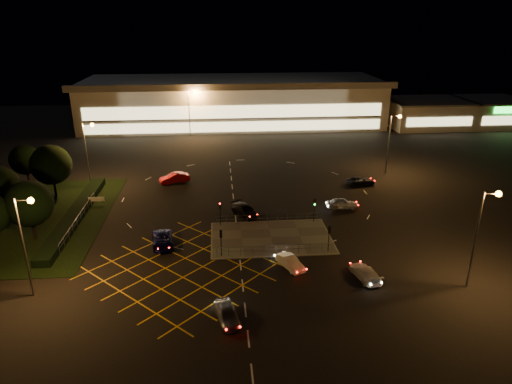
{
  "coord_description": "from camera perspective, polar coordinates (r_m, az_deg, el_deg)",
  "views": [
    {
      "loc": [
        -4.01,
        -50.68,
        24.94
      ],
      "look_at": [
        1.07,
        8.29,
        2.0
      ],
      "focal_mm": 32.0,
      "sensor_mm": 36.0,
      "label": 1
    }
  ],
  "objects": [
    {
      "name": "streetlight_nw",
      "position": [
        73.73,
        -20.22,
        5.44
      ],
      "size": [
        1.78,
        0.56,
        10.03
      ],
      "color": "slate",
      "rests_on": "ground"
    },
    {
      "name": "supermarket",
      "position": [
        114.4,
        -2.9,
        11.28
      ],
      "size": [
        72.0,
        26.5,
        10.5
      ],
      "color": "beige",
      "rests_on": "ground"
    },
    {
      "name": "streetlight_ne",
      "position": [
        78.37,
        16.63,
        6.74
      ],
      "size": [
        1.78,
        0.56,
        10.03
      ],
      "color": "slate",
      "rests_on": "ground"
    },
    {
      "name": "streetlight_se",
      "position": [
        47.75,
        26.43,
        -3.81
      ],
      "size": [
        1.78,
        0.56,
        10.03
      ],
      "color": "slate",
      "rests_on": "ground"
    },
    {
      "name": "ground",
      "position": [
        56.62,
        -0.36,
        -4.95
      ],
      "size": [
        180.0,
        180.0,
        0.0
      ],
      "primitive_type": "plane",
      "color": "black",
      "rests_on": "ground"
    },
    {
      "name": "car_approach_white",
      "position": [
        48.13,
        13.51,
        -9.79
      ],
      "size": [
        2.67,
        4.7,
        1.28
      ],
      "primitive_type": "imported",
      "rotation": [
        0.0,
        0.0,
        3.35
      ],
      "color": "#BCBCBC",
      "rests_on": "ground"
    },
    {
      "name": "streetlight_far_right",
      "position": [
        107.98,
        14.01,
        10.77
      ],
      "size": [
        1.78,
        0.56,
        10.03
      ],
      "color": "slate",
      "rests_on": "ground"
    },
    {
      "name": "car_east_grey",
      "position": [
        73.6,
        12.95,
        1.35
      ],
      "size": [
        4.91,
        2.95,
        1.28
      ],
      "primitive_type": "imported",
      "rotation": [
        0.0,
        0.0,
        1.76
      ],
      "color": "black",
      "rests_on": "ground"
    },
    {
      "name": "retail_unit_b",
      "position": [
        125.61,
        27.24,
        8.92
      ],
      "size": [
        14.8,
        14.8,
        6.35
      ],
      "color": "beige",
      "rests_on": "ground"
    },
    {
      "name": "hedge",
      "position": [
        64.58,
        -21.63,
        -2.63
      ],
      "size": [
        2.0,
        26.0,
        1.0
      ],
      "primitive_type": "cube",
      "color": "black",
      "rests_on": "ground"
    },
    {
      "name": "grass_verge",
      "position": [
        66.39,
        -25.71,
        -3.07
      ],
      "size": [
        18.0,
        30.0,
        0.08
      ],
      "primitive_type": "cube",
      "color": "black",
      "rests_on": "ground"
    },
    {
      "name": "signal_ne",
      "position": [
        58.55,
        7.31,
        -1.67
      ],
      "size": [
        0.28,
        0.3,
        3.15
      ],
      "color": "black",
      "rests_on": "pedestrian_island"
    },
    {
      "name": "tree_e",
      "position": [
        58.85,
        -26.5,
        -1.32
      ],
      "size": [
        5.4,
        5.4,
        7.35
      ],
      "color": "black",
      "rests_on": "ground"
    },
    {
      "name": "streetlight_sw",
      "position": [
        46.28,
        -26.81,
        -4.65
      ],
      "size": [
        1.78,
        0.56,
        10.03
      ],
      "color": "slate",
      "rests_on": "ground"
    },
    {
      "name": "car_left_blue",
      "position": [
        54.1,
        -11.6,
        -5.91
      ],
      "size": [
        3.04,
        5.3,
        1.39
      ],
      "primitive_type": "imported",
      "rotation": [
        0.0,
        0.0,
        0.15
      ],
      "color": "#0C0A41",
      "rests_on": "ground"
    },
    {
      "name": "car_near_silver",
      "position": [
        41.17,
        -3.63,
        -14.89
      ],
      "size": [
        2.56,
        4.51,
        1.45
      ],
      "primitive_type": "imported",
      "rotation": [
        0.0,
        0.0,
        0.21
      ],
      "color": "#A9ABB0",
      "rests_on": "ground"
    },
    {
      "name": "car_queue_white",
      "position": [
        48.78,
        4.3,
        -8.76
      ],
      "size": [
        2.85,
        4.05,
        1.27
      ],
      "primitive_type": "imported",
      "rotation": [
        0.0,
        0.0,
        0.44
      ],
      "color": "white",
      "rests_on": "ground"
    },
    {
      "name": "tree_c",
      "position": [
        71.82,
        -24.25,
        3.12
      ],
      "size": [
        5.76,
        5.76,
        7.84
      ],
      "color": "black",
      "rests_on": "ground"
    },
    {
      "name": "car_far_dkgrey",
      "position": [
        60.81,
        -1.4,
        -2.3
      ],
      "size": [
        4.15,
        5.28,
        1.43
      ],
      "primitive_type": "imported",
      "rotation": [
        0.0,
        0.0,
        0.51
      ],
      "color": "black",
      "rests_on": "ground"
    },
    {
      "name": "car_right_silver",
      "position": [
        64.03,
        10.72,
        -1.42
      ],
      "size": [
        4.37,
        1.95,
        1.46
      ],
      "primitive_type": "imported",
      "rotation": [
        0.0,
        0.0,
        1.52
      ],
      "color": "silver",
      "rests_on": "ground"
    },
    {
      "name": "tree_d",
      "position": [
        79.58,
        -26.91,
        3.61
      ],
      "size": [
        4.68,
        4.68,
        6.37
      ],
      "color": "black",
      "rests_on": "ground"
    },
    {
      "name": "retail_unit_a",
      "position": [
        118.0,
        20.53,
        9.25
      ],
      "size": [
        18.8,
        14.8,
        6.35
      ],
      "color": "beige",
      "rests_on": "ground"
    },
    {
      "name": "signal_sw",
      "position": [
        50.06,
        -4.4,
        -5.68
      ],
      "size": [
        0.28,
        0.3,
        3.15
      ],
      "rotation": [
        0.0,
        0.0,
        3.14
      ],
      "color": "black",
      "rests_on": "pedestrian_island"
    },
    {
      "name": "streetlight_far_left",
      "position": [
        100.53,
        -8.14,
        10.44
      ],
      "size": [
        1.78,
        0.56,
        10.03
      ],
      "color": "slate",
      "rests_on": "ground"
    },
    {
      "name": "car_circ_red",
      "position": [
        73.83,
        -10.17,
        1.75
      ],
      "size": [
        5.05,
        3.29,
        1.57
      ],
      "primitive_type": "imported",
      "rotation": [
        0.0,
        0.0,
        5.09
      ],
      "color": "#9D0B0C",
      "rests_on": "ground"
    },
    {
      "name": "signal_nw",
      "position": [
        57.3,
        -4.52,
        -2.08
      ],
      "size": [
        0.28,
        0.3,
        3.15
      ],
      "color": "black",
      "rests_on": "pedestrian_island"
    },
    {
      "name": "pedestrian_island",
      "position": [
        55.0,
        1.9,
        -5.72
      ],
      "size": [
        14.0,
        9.0,
        0.12
      ],
      "primitive_type": "cube",
      "color": "#4C4944",
      "rests_on": "ground"
    },
    {
      "name": "signal_se",
      "position": [
        51.48,
        9.12,
        -5.11
      ],
      "size": [
        0.28,
        0.3,
        3.15
      ],
      "rotation": [
        0.0,
        0.0,
        3.14
      ],
      "color": "black",
      "rests_on": "pedestrian_island"
    }
  ]
}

